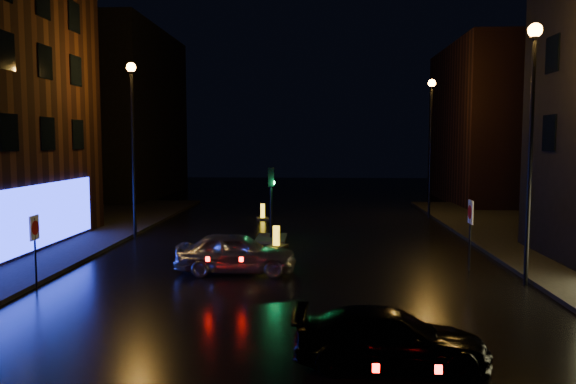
% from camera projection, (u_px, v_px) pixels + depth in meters
% --- Properties ---
extents(ground, '(120.00, 120.00, 0.00)m').
position_uv_depth(ground, '(273.00, 347.00, 12.77)').
color(ground, black).
rests_on(ground, ground).
extents(building_far_left, '(8.00, 16.00, 14.00)m').
position_uv_depth(building_far_left, '(118.00, 114.00, 47.80)').
color(building_far_left, black).
rests_on(building_far_left, ground).
extents(building_far_right, '(8.00, 14.00, 12.00)m').
position_uv_depth(building_far_right, '(499.00, 124.00, 43.28)').
color(building_far_right, black).
rests_on(building_far_right, ground).
extents(street_lamp_lfar, '(0.44, 0.44, 8.37)m').
position_uv_depth(street_lamp_lfar, '(132.00, 123.00, 26.61)').
color(street_lamp_lfar, black).
rests_on(street_lamp_lfar, ground).
extents(street_lamp_rnear, '(0.44, 0.44, 8.37)m').
position_uv_depth(street_lamp_rnear, '(532.00, 113.00, 17.83)').
color(street_lamp_rnear, black).
rests_on(street_lamp_rnear, ground).
extents(street_lamp_rfar, '(0.44, 0.44, 8.37)m').
position_uv_depth(street_lamp_rfar, '(431.00, 127.00, 33.75)').
color(street_lamp_rfar, black).
rests_on(street_lamp_rfar, ground).
extents(traffic_signal, '(1.40, 2.40, 3.45)m').
position_uv_depth(traffic_signal, '(271.00, 229.00, 26.72)').
color(traffic_signal, black).
rests_on(traffic_signal, ground).
extents(silver_hatchback, '(4.26, 1.74, 1.45)m').
position_uv_depth(silver_hatchback, '(236.00, 253.00, 19.93)').
color(silver_hatchback, '#B6B9BE').
rests_on(silver_hatchback, ground).
extents(dark_sedan, '(4.13, 1.84, 1.18)m').
position_uv_depth(dark_sedan, '(390.00, 338.00, 11.65)').
color(dark_sedan, black).
rests_on(dark_sedan, ground).
extents(bollard_near, '(1.09, 1.30, 0.96)m').
position_uv_depth(bollard_near, '(276.00, 243.00, 24.73)').
color(bollard_near, black).
rests_on(bollard_near, ground).
extents(bollard_far, '(0.89, 1.18, 0.93)m').
position_uv_depth(bollard_far, '(263.00, 216.00, 33.75)').
color(bollard_far, black).
rests_on(bollard_far, ground).
extents(road_sign_left, '(0.09, 0.57, 2.35)m').
position_uv_depth(road_sign_left, '(35.00, 234.00, 17.64)').
color(road_sign_left, black).
rests_on(road_sign_left, ground).
extents(road_sign_right, '(0.09, 0.62, 2.56)m').
position_uv_depth(road_sign_right, '(470.00, 218.00, 20.16)').
color(road_sign_right, black).
rests_on(road_sign_right, ground).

